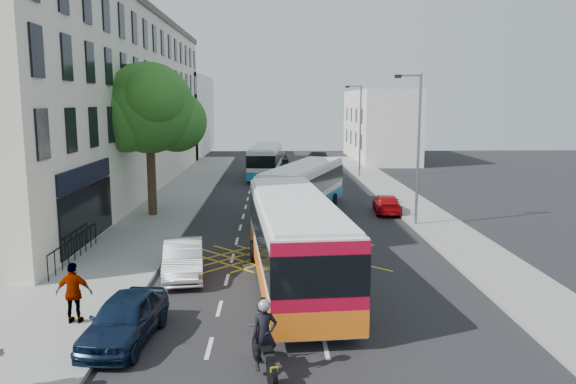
{
  "coord_description": "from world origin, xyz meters",
  "views": [
    {
      "loc": [
        -1.43,
        -17.55,
        6.67
      ],
      "look_at": [
        -0.68,
        10.31,
        2.2
      ],
      "focal_mm": 35.0,
      "sensor_mm": 36.0,
      "label": 1
    }
  ],
  "objects": [
    {
      "name": "terrace_far",
      "position": [
        -14.0,
        55.0,
        5.0
      ],
      "size": [
        8.0,
        20.0,
        10.0
      ],
      "primitive_type": "cube",
      "color": "silver",
      "rests_on": "ground"
    },
    {
      "name": "lamp_far",
      "position": [
        6.2,
        32.0,
        4.62
      ],
      "size": [
        1.45,
        0.15,
        8.0
      ],
      "color": "slate",
      "rests_on": "pavement_right"
    },
    {
      "name": "pavement_right",
      "position": [
        7.5,
        15.0,
        0.07
      ],
      "size": [
        3.0,
        70.0,
        0.15
      ],
      "primitive_type": "cube",
      "color": "gray",
      "rests_on": "ground"
    },
    {
      "name": "building_right",
      "position": [
        11.0,
        48.0,
        4.0
      ],
      "size": [
        6.0,
        18.0,
        8.0
      ],
      "primitive_type": "cube",
      "color": "silver",
      "rests_on": "ground"
    },
    {
      "name": "distant_car_dark",
      "position": [
        3.4,
        42.87,
        0.7
      ],
      "size": [
        1.96,
        4.4,
        1.4
      ],
      "primitive_type": "imported",
      "rotation": [
        0.0,
        0.0,
        3.25
      ],
      "color": "black",
      "rests_on": "ground"
    },
    {
      "name": "bus_far",
      "position": [
        -2.07,
        32.51,
        1.51
      ],
      "size": [
        3.06,
        10.34,
        2.87
      ],
      "rotation": [
        0.0,
        0.0,
        -0.07
      ],
      "color": "silver",
      "rests_on": "ground"
    },
    {
      "name": "railings",
      "position": [
        -9.7,
        5.3,
        0.72
      ],
      "size": [
        0.08,
        5.6,
        1.14
      ],
      "primitive_type": null,
      "color": "black",
      "rests_on": "pavement_left"
    },
    {
      "name": "red_hatchback",
      "position": [
        5.5,
        15.82,
        0.56
      ],
      "size": [
        1.94,
        3.97,
        1.11
      ],
      "primitive_type": "imported",
      "rotation": [
        0.0,
        0.0,
        3.04
      ],
      "color": "#AD070D",
      "rests_on": "ground"
    },
    {
      "name": "pavement_left",
      "position": [
        -8.5,
        15.0,
        0.07
      ],
      "size": [
        5.0,
        70.0,
        0.15
      ],
      "primitive_type": "cube",
      "color": "gray",
      "rests_on": "ground"
    },
    {
      "name": "pedestrian_far",
      "position": [
        -7.36,
        -1.42,
        1.07
      ],
      "size": [
        1.09,
        0.47,
        1.84
      ],
      "primitive_type": "imported",
      "rotation": [
        0.0,
        0.0,
        3.12
      ],
      "color": "gray",
      "rests_on": "pavement_left"
    },
    {
      "name": "distant_car_grey",
      "position": [
        -1.23,
        44.62,
        0.76
      ],
      "size": [
        3.22,
        5.74,
        1.52
      ],
      "primitive_type": "imported",
      "rotation": [
        0.0,
        0.0,
        0.13
      ],
      "color": "#45464D",
      "rests_on": "ground"
    },
    {
      "name": "bus_mid",
      "position": [
        0.43,
        15.76,
        1.56
      ],
      "size": [
        5.8,
        10.79,
        2.97
      ],
      "rotation": [
        0.0,
        0.0,
        -0.34
      ],
      "color": "silver",
      "rests_on": "ground"
    },
    {
      "name": "motorbike",
      "position": [
        -1.66,
        -4.52,
        0.91
      ],
      "size": [
        0.83,
        2.15,
        1.94
      ],
      "rotation": [
        0.0,
        0.0,
        0.26
      ],
      "color": "black",
      "rests_on": "ground"
    },
    {
      "name": "lamp_near",
      "position": [
        6.2,
        12.0,
        4.62
      ],
      "size": [
        1.45,
        0.15,
        8.0
      ],
      "color": "slate",
      "rests_on": "pavement_right"
    },
    {
      "name": "parked_car_blue",
      "position": [
        -5.6,
        -2.49,
        0.68
      ],
      "size": [
        2.05,
        4.15,
        1.36
      ],
      "primitive_type": "imported",
      "rotation": [
        0.0,
        0.0,
        -0.11
      ],
      "color": "#0C1A31",
      "rests_on": "ground"
    },
    {
      "name": "parked_car_silver",
      "position": [
        -4.9,
        3.48,
        0.69
      ],
      "size": [
        2.01,
        4.36,
        1.38
      ],
      "primitive_type": "imported",
      "rotation": [
        0.0,
        0.0,
        0.13
      ],
      "color": "#ADAFB5",
      "rests_on": "ground"
    },
    {
      "name": "bus_near",
      "position": [
        -0.67,
        2.29,
        1.71
      ],
      "size": [
        3.64,
        11.76,
        3.26
      ],
      "rotation": [
        0.0,
        0.0,
        0.08
      ],
      "color": "silver",
      "rests_on": "ground"
    },
    {
      "name": "terrace_main",
      "position": [
        -14.0,
        24.49,
        6.76
      ],
      "size": [
        8.3,
        45.0,
        13.5
      ],
      "color": "beige",
      "rests_on": "ground"
    },
    {
      "name": "ground",
      "position": [
        0.0,
        0.0,
        0.0
      ],
      "size": [
        120.0,
        120.0,
        0.0
      ],
      "primitive_type": "plane",
      "color": "black",
      "rests_on": "ground"
    },
    {
      "name": "street_tree",
      "position": [
        -8.51,
        14.97,
        6.29
      ],
      "size": [
        6.3,
        5.7,
        8.8
      ],
      "color": "#382619",
      "rests_on": "pavement_left"
    },
    {
      "name": "distant_car_silver",
      "position": [
        2.5,
        38.74,
        0.7
      ],
      "size": [
        1.74,
        4.12,
        1.39
      ],
      "primitive_type": "imported",
      "rotation": [
        0.0,
        0.0,
        3.17
      ],
      "color": "#B1B3B9",
      "rests_on": "ground"
    }
  ]
}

